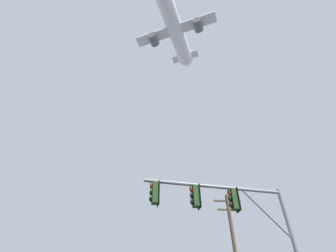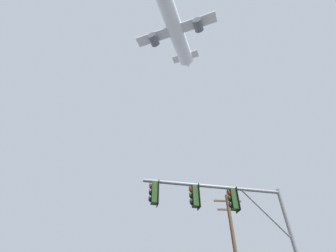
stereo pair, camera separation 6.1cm
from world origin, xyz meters
The scene contains 2 objects.
signal_pole_near centered at (3.50, 5.96, 4.88)m, with size 6.40×1.10×6.28m.
airplane centered at (3.46, 24.89, 53.66)m, with size 18.21×23.58×6.69m.
Camera 2 is at (0.13, -4.13, 1.48)m, focal length 26.05 mm.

